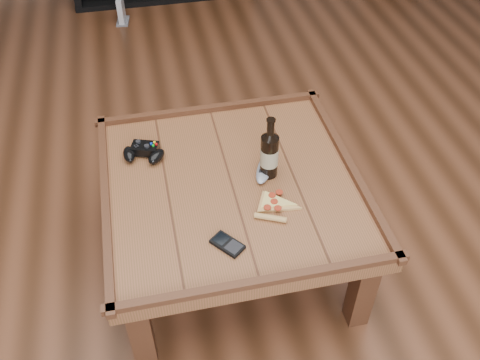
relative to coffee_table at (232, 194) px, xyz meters
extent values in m
plane|color=#402312|center=(0.00, 0.00, -0.39)|extent=(6.00, 6.00, 0.00)
cube|color=brown|center=(0.00, 0.00, 0.03)|extent=(1.00, 1.00, 0.06)
cube|color=#3E1F10|center=(-0.42, -0.42, -0.20)|extent=(0.08, 0.08, 0.39)
cube|color=#3E1F10|center=(0.42, -0.42, -0.20)|extent=(0.08, 0.08, 0.39)
cube|color=#3E1F10|center=(-0.42, 0.42, -0.20)|extent=(0.08, 0.08, 0.39)
cube|color=#3E1F10|center=(0.42, 0.42, -0.20)|extent=(0.08, 0.08, 0.39)
cube|color=#3E1F10|center=(0.00, 0.48, 0.07)|extent=(1.03, 0.03, 0.03)
cube|color=#3E1F10|center=(0.00, -0.48, 0.07)|extent=(1.03, 0.03, 0.03)
cube|color=#3E1F10|center=(0.48, 0.00, 0.07)|extent=(0.03, 1.03, 0.03)
cube|color=#3E1F10|center=(-0.48, 0.00, 0.07)|extent=(0.03, 1.03, 0.03)
cylinder|color=black|center=(0.15, 0.02, 0.15)|extent=(0.07, 0.07, 0.19)
cone|color=black|center=(0.15, 0.02, 0.26)|extent=(0.07, 0.07, 0.03)
cylinder|color=black|center=(0.15, 0.02, 0.29)|extent=(0.03, 0.03, 0.07)
cylinder|color=black|center=(0.15, 0.02, 0.33)|extent=(0.03, 0.03, 0.01)
cylinder|color=tan|center=(0.15, 0.02, 0.15)|extent=(0.07, 0.07, 0.08)
cube|color=black|center=(-0.31, 0.25, 0.08)|extent=(0.13, 0.10, 0.04)
ellipsoid|color=black|center=(-0.38, 0.23, 0.08)|extent=(0.05, 0.09, 0.04)
ellipsoid|color=black|center=(-0.27, 0.19, 0.08)|extent=(0.10, 0.10, 0.04)
cylinder|color=black|center=(-0.34, 0.27, 0.11)|extent=(0.02, 0.02, 0.01)
cylinder|color=black|center=(-0.30, 0.24, 0.11)|extent=(0.02, 0.02, 0.01)
cylinder|color=yellow|center=(-0.27, 0.26, 0.11)|extent=(0.01, 0.01, 0.01)
cylinder|color=red|center=(-0.27, 0.24, 0.11)|extent=(0.01, 0.01, 0.01)
cylinder|color=#0C33CC|center=(-0.28, 0.25, 0.11)|extent=(0.01, 0.01, 0.01)
cylinder|color=#0C9919|center=(-0.28, 0.24, 0.11)|extent=(0.01, 0.01, 0.01)
cylinder|color=tan|center=(0.10, -0.22, 0.07)|extent=(0.12, 0.07, 0.02)
cylinder|color=#AF3016|center=(0.10, -0.17, 0.07)|extent=(0.03, 0.03, 0.00)
cylinder|color=#AF3016|center=(0.14, -0.18, 0.07)|extent=(0.03, 0.03, 0.00)
cylinder|color=#AF3016|center=(0.13, -0.15, 0.07)|extent=(0.03, 0.03, 0.00)
cylinder|color=#AF3016|center=(0.13, -0.11, 0.07)|extent=(0.03, 0.03, 0.00)
cylinder|color=#AF3016|center=(0.17, -0.10, 0.07)|extent=(0.03, 0.03, 0.00)
cube|color=black|center=(-0.08, -0.30, 0.07)|extent=(0.12, 0.13, 0.01)
cube|color=black|center=(-0.09, -0.28, 0.07)|extent=(0.07, 0.07, 0.00)
cube|color=black|center=(-0.06, -0.33, 0.07)|extent=(0.07, 0.07, 0.00)
ellipsoid|color=gray|center=(0.15, 0.05, 0.07)|extent=(0.15, 0.21, 0.03)
cube|color=black|center=(0.17, 0.10, 0.09)|extent=(0.04, 0.04, 0.00)
cube|color=black|center=(0.14, 0.03, 0.09)|extent=(0.06, 0.08, 0.00)
cube|color=slate|center=(-0.36, 2.31, -0.38)|extent=(0.11, 0.16, 0.01)
cube|color=silver|center=(-0.36, 2.31, -0.29)|extent=(0.06, 0.14, 0.18)
camera|label=1|loc=(-0.29, -1.47, 1.52)|focal=40.00mm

